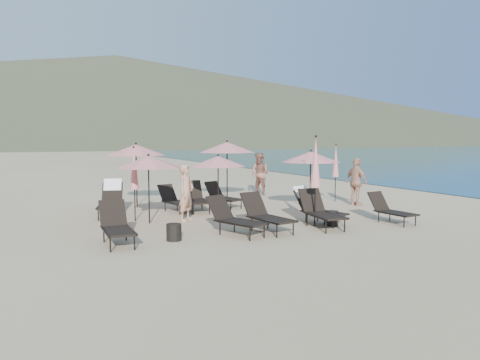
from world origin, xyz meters
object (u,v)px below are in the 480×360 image
umbrella_open_1 (218,161)px  umbrella_open_4 (227,147)px  side_table_1 (332,218)px  umbrella_closed_2 (134,169)px  beachgoer_c (357,182)px  side_table_0 (174,232)px  lounger_7 (175,199)px  lounger_9 (223,196)px  lounger_5 (390,209)px  beachgoer_b (260,174)px  lounger_3 (316,206)px  lounger_0 (116,225)px  lounger_1 (234,217)px  lounger_8 (196,197)px  lounger_6 (111,199)px  umbrella_open_2 (311,157)px  lounger_4 (321,210)px  umbrella_closed_0 (316,163)px  umbrella_open_3 (136,150)px  umbrella_closed_1 (336,161)px  lounger_2 (266,214)px  umbrella_open_0 (148,162)px  beachgoer_a (186,193)px

umbrella_open_1 → umbrella_open_4: size_ratio=0.82×
side_table_1 → umbrella_closed_2: bearing=145.5°
beachgoer_c → side_table_0: bearing=103.2°
lounger_7 → beachgoer_c: beachgoer_c is taller
lounger_9 → umbrella_closed_2: 4.04m
lounger_5 → beachgoer_b: 7.81m
lounger_3 → umbrella_closed_2: (-4.84, 2.84, 1.11)m
lounger_0 → lounger_5: lounger_0 is taller
lounger_1 → lounger_8: size_ratio=1.01×
lounger_8 → lounger_9: lounger_8 is taller
lounger_6 → umbrella_open_2: bearing=-4.0°
beachgoer_b → lounger_6: bearing=-97.8°
lounger_4 → lounger_5: (2.33, -0.40, -0.07)m
lounger_4 → umbrella_closed_0: (-0.02, 0.25, 1.37)m
umbrella_open_1 → umbrella_closed_0: umbrella_closed_0 is taller
lounger_8 → umbrella_closed_0: size_ratio=0.70×
lounger_0 → lounger_1: (3.05, -0.37, 0.00)m
umbrella_open_1 → lounger_4: bearing=-61.3°
lounger_3 → umbrella_open_3: umbrella_open_3 is taller
lounger_5 → umbrella_open_2: (-1.06, 2.71, 1.51)m
umbrella_closed_1 → side_table_0: umbrella_closed_1 is taller
lounger_2 → umbrella_open_4: (1.58, 5.86, 1.72)m
umbrella_open_1 → umbrella_closed_0: size_ratio=0.77×
umbrella_open_3 → beachgoer_c: size_ratio=1.32×
umbrella_closed_0 → umbrella_closed_2: 5.56m
lounger_1 → lounger_4: (2.71, -0.18, 0.02)m
umbrella_open_4 → beachgoer_b: (2.27, 1.31, -1.25)m
lounger_0 → lounger_4: lounger_4 is taller
lounger_6 → umbrella_closed_0: umbrella_closed_0 is taller
lounger_6 → lounger_7: bearing=14.0°
lounger_4 → umbrella_open_4: bearing=99.8°
side_table_1 → beachgoer_b: bearing=77.1°
lounger_1 → umbrella_open_4: bearing=46.9°
side_table_0 → beachgoer_b: size_ratio=0.23×
umbrella_open_0 → umbrella_open_2: 5.57m
lounger_6 → umbrella_closed_2: (0.46, -1.37, 1.06)m
side_table_1 → beachgoer_a: beachgoer_a is taller
lounger_9 → umbrella_closed_1: umbrella_closed_1 is taller
umbrella_closed_0 → umbrella_open_4: bearing=91.1°
beachgoer_c → umbrella_open_1: bearing=81.4°
side_table_1 → beachgoer_b: (1.69, 7.37, 0.73)m
umbrella_closed_1 → side_table_1: bearing=-129.3°
umbrella_open_4 → umbrella_closed_2: size_ratio=1.07×
lounger_8 → umbrella_closed_2: (-2.44, -1.00, 1.15)m
lounger_0 → lounger_8: 5.33m
umbrella_open_0 → umbrella_closed_2: 0.71m
umbrella_closed_1 → beachgoer_a: umbrella_closed_1 is taller
lounger_9 → side_table_1: 4.96m
umbrella_open_1 → beachgoer_b: bearing=46.4°
beachgoer_b → umbrella_open_1: bearing=-71.1°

